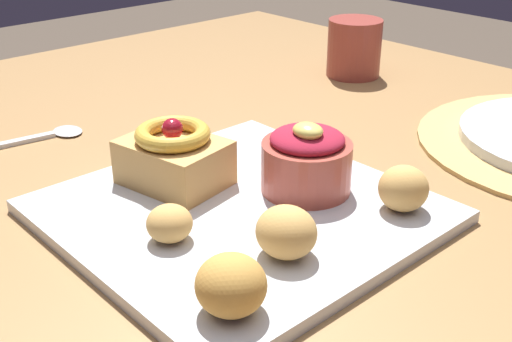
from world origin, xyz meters
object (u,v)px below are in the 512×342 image
object	(u,v)px
cake_slice	(174,156)
fritter_front	(231,285)
front_plate	(240,211)
fritter_back	(286,232)
spoon	(45,136)
coffee_mug	(354,48)
fritter_middle	(170,223)
berry_ramekin	(305,161)
fritter_extra	(403,188)

from	to	relation	value
cake_slice	fritter_front	bearing A→B (deg)	-25.24
front_plate	fritter_back	bearing A→B (deg)	-17.01
fritter_front	spoon	bearing A→B (deg)	171.81
front_plate	coffee_mug	bearing A→B (deg)	117.30
fritter_middle	front_plate	bearing A→B (deg)	94.15
front_plate	coffee_mug	xyz separation A→B (m)	(-0.21, 0.41, 0.04)
cake_slice	berry_ramekin	xyz separation A→B (m)	(0.09, 0.08, 0.00)
fritter_back	coffee_mug	bearing A→B (deg)	124.27
berry_ramekin	cake_slice	bearing A→B (deg)	-139.83
fritter_middle	coffee_mug	world-z (taller)	coffee_mug
fritter_back	fritter_middle	bearing A→B (deg)	-145.98
fritter_extra	spoon	size ratio (longest dim) A/B	0.35
fritter_middle	coffee_mug	bearing A→B (deg)	113.93
fritter_middle	fritter_back	world-z (taller)	fritter_back
fritter_front	spoon	xyz separation A→B (m)	(-0.40, 0.06, -0.03)
fritter_middle	fritter_extra	xyz separation A→B (m)	(0.10, 0.18, 0.01)
cake_slice	fritter_front	xyz separation A→B (m)	(0.19, -0.09, -0.01)
front_plate	fritter_extra	size ratio (longest dim) A/B	6.83
cake_slice	berry_ramekin	world-z (taller)	berry_ramekin
coffee_mug	fritter_front	bearing A→B (deg)	-57.90
spoon	coffee_mug	world-z (taller)	coffee_mug
cake_slice	fritter_middle	size ratio (longest dim) A/B	2.82
fritter_middle	berry_ramekin	bearing A→B (deg)	85.07
fritter_middle	spoon	bearing A→B (deg)	173.41
fritter_front	berry_ramekin	bearing A→B (deg)	118.80
front_plate	fritter_extra	bearing A→B (deg)	45.22
cake_slice	fritter_front	size ratio (longest dim) A/B	2.15
fritter_front	coffee_mug	xyz separation A→B (m)	(-0.32, 0.51, 0.01)
fritter_middle	fritter_back	distance (m)	0.10
front_plate	fritter_extra	world-z (taller)	fritter_extra
spoon	front_plate	bearing A→B (deg)	-72.85
fritter_extra	front_plate	bearing A→B (deg)	-134.78
spoon	fritter_back	bearing A→B (deg)	-78.73
fritter_front	fritter_middle	distance (m)	0.11
cake_slice	front_plate	bearing A→B (deg)	11.47
front_plate	coffee_mug	world-z (taller)	coffee_mug
berry_ramekin	fritter_middle	bearing A→B (deg)	-94.93
cake_slice	berry_ramekin	bearing A→B (deg)	40.17
fritter_back	coffee_mug	distance (m)	0.53
cake_slice	fritter_extra	size ratio (longest dim) A/B	2.42
fritter_front	fritter_extra	bearing A→B (deg)	92.46
fritter_middle	spoon	xyz separation A→B (m)	(-0.30, 0.03, -0.02)
front_plate	cake_slice	xyz separation A→B (m)	(-0.08, -0.02, 0.03)
fritter_front	spoon	world-z (taller)	fritter_front
fritter_front	fritter_middle	size ratio (longest dim) A/B	1.31
fritter_middle	coffee_mug	size ratio (longest dim) A/B	0.45
cake_slice	coffee_mug	xyz separation A→B (m)	(-0.13, 0.42, 0.00)
fritter_middle	fritter_front	bearing A→B (deg)	-12.69
fritter_extra	spoon	bearing A→B (deg)	-159.51
fritter_middle	spoon	world-z (taller)	fritter_middle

